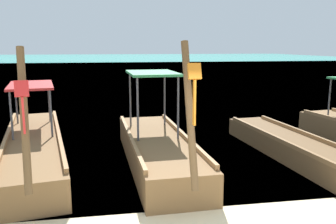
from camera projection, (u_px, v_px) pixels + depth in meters
sea_water at (114, 62)px, 64.43m from camera, size 120.00×120.00×0.00m
longtail_boat_red_ribbon at (34, 147)px, 8.85m from camera, size 2.38×7.03×2.85m
longtail_boat_orange_ribbon at (157, 148)px, 8.64m from camera, size 1.61×6.00×2.94m
longtail_boat_violet_ribbon at (299, 150)px, 8.90m from camera, size 1.56×6.43×2.61m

